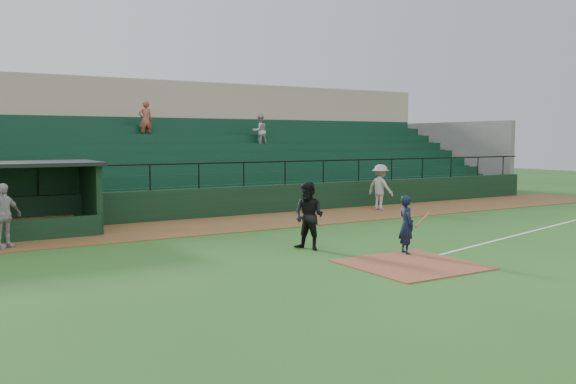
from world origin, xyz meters
TOP-DOWN VIEW (x-y plane):
  - ground at (0.00, 0.00)m, footprint 90.00×90.00m
  - warning_track at (0.00, 8.00)m, footprint 40.00×4.00m
  - home_plate_dirt at (0.00, -1.00)m, footprint 3.00×3.00m
  - foul_line at (8.00, 1.20)m, footprint 17.49×4.44m
  - stadium_structure at (-0.00, 16.46)m, footprint 38.00×13.08m
  - batter_at_plate at (0.87, 0.16)m, footprint 1.07×0.71m
  - umpire at (-1.05, 2.12)m, footprint 1.08×1.18m
  - runner at (6.94, 8.55)m, footprint 1.00×1.43m
  - dugout_player_a at (-8.50, 6.80)m, footprint 1.19×0.89m

SIDE VIEW (x-z plane):
  - ground at x=0.00m, z-range 0.00..0.00m
  - foul_line at x=8.00m, z-range 0.00..0.01m
  - warning_track at x=0.00m, z-range 0.00..0.03m
  - home_plate_dirt at x=0.00m, z-range 0.00..0.03m
  - batter_at_plate at x=0.87m, z-range 0.00..1.63m
  - dugout_player_a at x=-8.50m, z-range 0.03..1.90m
  - umpire at x=-1.05m, z-range 0.00..1.95m
  - runner at x=6.94m, z-range 0.03..2.04m
  - stadium_structure at x=0.00m, z-range -0.90..5.50m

